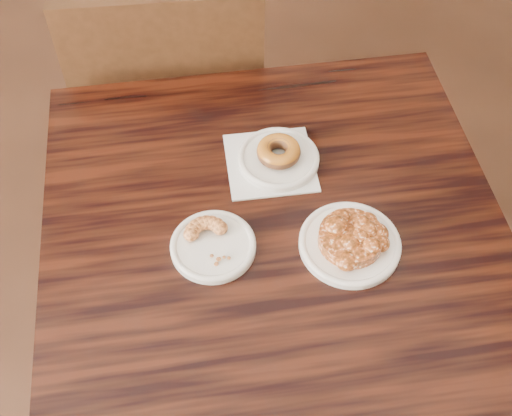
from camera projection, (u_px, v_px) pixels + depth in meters
name	position (u px, v px, depth m)	size (l,w,h in m)	color
cafe_table	(271.00, 319.00, 1.45)	(0.82, 0.82, 0.75)	black
chair_far	(175.00, 95.00, 1.78)	(0.49, 0.49, 0.90)	black
napkin	(270.00, 163.00, 1.23)	(0.17, 0.17, 0.00)	silver
plate_donut	(278.00, 159.00, 1.22)	(0.16, 0.16, 0.01)	white
plate_cruller	(213.00, 246.00, 1.11)	(0.15, 0.15, 0.01)	white
plate_fritter	(350.00, 244.00, 1.11)	(0.18, 0.18, 0.01)	white
glazed_donut	(279.00, 151.00, 1.21)	(0.08, 0.08, 0.03)	#904F15
apple_fritter	(351.00, 236.00, 1.09)	(0.15, 0.15, 0.04)	#401D06
cruller_fragment	(213.00, 240.00, 1.09)	(0.09, 0.09, 0.02)	#5B2C12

